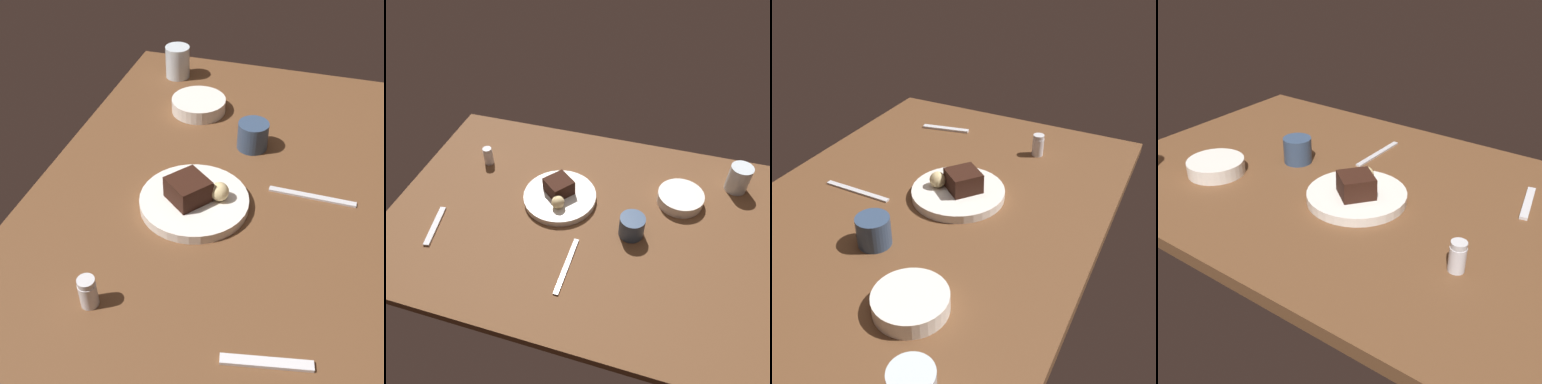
% 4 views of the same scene
% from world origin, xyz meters
% --- Properties ---
extents(dining_table, '(1.20, 0.84, 0.03)m').
position_xyz_m(dining_table, '(0.00, 0.00, 0.01)').
color(dining_table, brown).
rests_on(dining_table, ground).
extents(dessert_plate, '(0.23, 0.23, 0.02)m').
position_xyz_m(dessert_plate, '(0.09, -0.05, 0.04)').
color(dessert_plate, white).
rests_on(dessert_plate, dining_table).
extents(chocolate_cake_slice, '(0.11, 0.11, 0.05)m').
position_xyz_m(chocolate_cake_slice, '(0.09, -0.06, 0.08)').
color(chocolate_cake_slice, black).
rests_on(chocolate_cake_slice, dessert_plate).
extents(bread_roll, '(0.04, 0.04, 0.04)m').
position_xyz_m(bread_roll, '(0.07, 0.00, 0.07)').
color(bread_roll, '#DBC184').
rests_on(bread_roll, dessert_plate).
extents(salt_shaker, '(0.03, 0.03, 0.06)m').
position_xyz_m(salt_shaker, '(0.39, -0.16, 0.06)').
color(salt_shaker, silver).
rests_on(salt_shaker, dining_table).
extents(side_bowl, '(0.15, 0.15, 0.04)m').
position_xyz_m(side_bowl, '(-0.29, -0.15, 0.05)').
color(side_bowl, white).
rests_on(side_bowl, dining_table).
extents(coffee_cup, '(0.08, 0.08, 0.07)m').
position_xyz_m(coffee_cup, '(-0.16, 0.02, 0.06)').
color(coffee_cup, '#334766').
rests_on(coffee_cup, dining_table).
extents(dessert_spoon, '(0.05, 0.15, 0.01)m').
position_xyz_m(dessert_spoon, '(0.42, 0.17, 0.03)').
color(dessert_spoon, silver).
rests_on(dessert_spoon, dining_table).
extents(butter_knife, '(0.02, 0.19, 0.01)m').
position_xyz_m(butter_knife, '(-0.01, 0.19, 0.03)').
color(butter_knife, silver).
rests_on(butter_knife, dining_table).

